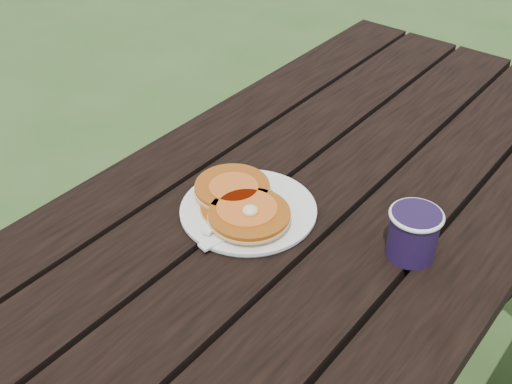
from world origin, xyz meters
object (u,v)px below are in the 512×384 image
Objects in this scene: plate at (248,211)px; coffee_cup at (414,231)px; picnic_table at (280,361)px; pancake_stack at (241,203)px.

coffee_cup reaches higher than plate.
picnic_table is 8.41× the size of pancake_stack.
picnic_table is at bearing -164.30° from coffee_cup.
picnic_table is 0.49m from coffee_cup.
pancake_stack reaches higher than plate.
plate is (-0.07, -0.02, 0.39)m from picnic_table.
coffee_cup is at bearing 15.70° from picnic_table.
coffee_cup is (0.29, 0.09, 0.02)m from pancake_stack.
pancake_stack is (-0.07, -0.03, 0.41)m from picnic_table.
plate is 2.69× the size of coffee_cup.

